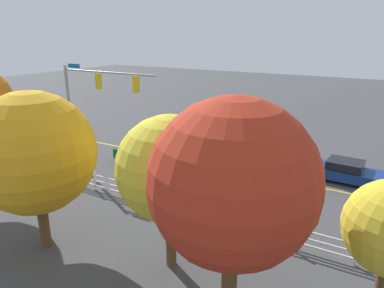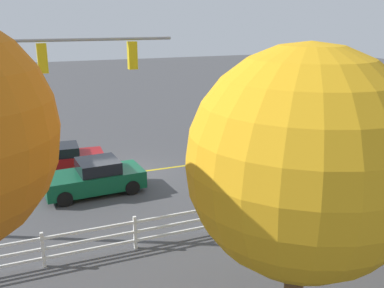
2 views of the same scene
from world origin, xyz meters
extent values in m
plane|color=#444447|center=(0.00, 0.00, 0.00)|extent=(120.00, 120.00, 0.00)
cube|color=gold|center=(-4.00, 0.00, 0.00)|extent=(28.00, 0.16, 0.01)
cylinder|color=gray|center=(2.73, 4.04, 6.64)|extent=(7.67, 0.12, 0.12)
cube|color=gold|center=(3.51, 4.04, 6.04)|extent=(0.32, 0.28, 1.00)
sphere|color=red|center=(3.51, 3.89, 6.36)|extent=(0.17, 0.17, 0.17)
sphere|color=orange|center=(3.51, 3.89, 6.04)|extent=(0.17, 0.17, 0.17)
sphere|color=#148C19|center=(3.51, 3.89, 5.72)|extent=(0.17, 0.17, 0.17)
cube|color=gold|center=(0.37, 4.04, 6.04)|extent=(0.32, 0.28, 1.00)
sphere|color=red|center=(0.37, 3.89, 6.36)|extent=(0.17, 0.17, 0.17)
sphere|color=orange|center=(0.37, 3.89, 6.04)|extent=(0.17, 0.17, 0.17)
sphere|color=#148C19|center=(0.37, 3.89, 5.72)|extent=(0.17, 0.17, 0.17)
cube|color=maroon|center=(2.64, -1.78, 0.51)|extent=(4.16, 1.99, 0.58)
cube|color=black|center=(2.84, -1.79, 1.04)|extent=(2.13, 1.70, 0.48)
cylinder|color=black|center=(1.21, -2.53, 0.32)|extent=(0.65, 0.25, 0.64)
cylinder|color=black|center=(1.30, -0.88, 0.32)|extent=(0.65, 0.25, 0.64)
cylinder|color=black|center=(3.98, -2.68, 0.32)|extent=(0.65, 0.25, 0.64)
cylinder|color=black|center=(4.07, -1.03, 0.32)|extent=(0.65, 0.25, 0.64)
cube|color=navy|center=(-11.64, -1.83, 0.53)|extent=(4.43, 2.14, 0.62)
cube|color=black|center=(-11.43, -1.84, 1.10)|extent=(2.19, 1.83, 0.52)
cylinder|color=black|center=(-13.16, -2.66, 0.32)|extent=(0.65, 0.25, 0.64)
cylinder|color=black|center=(-13.07, -0.86, 0.32)|extent=(0.65, 0.25, 0.64)
cylinder|color=black|center=(-10.21, -2.81, 0.32)|extent=(0.65, 0.25, 0.64)
cylinder|color=black|center=(-10.12, -1.01, 0.32)|extent=(0.65, 0.25, 0.64)
cube|color=#0C4C2D|center=(1.70, 1.84, 0.59)|extent=(4.29, 2.13, 0.74)
cube|color=black|center=(1.49, 1.83, 1.22)|extent=(1.79, 1.80, 0.52)
cylinder|color=black|center=(3.08, 2.81, 0.32)|extent=(0.65, 0.25, 0.64)
cylinder|color=black|center=(3.17, 1.03, 0.32)|extent=(0.65, 0.25, 0.64)
cylinder|color=black|center=(0.23, 2.66, 0.32)|extent=(0.65, 0.25, 0.64)
cylinder|color=black|center=(0.33, 0.88, 0.32)|extent=(0.65, 0.25, 0.64)
cube|color=silver|center=(-6.90, 1.81, 0.53)|extent=(4.13, 1.84, 0.62)
cube|color=black|center=(-7.10, 1.81, 1.07)|extent=(2.04, 1.63, 0.48)
cylinder|color=black|center=(-5.49, 2.62, 0.32)|extent=(0.64, 0.23, 0.64)
cylinder|color=black|center=(-5.52, 0.96, 0.32)|extent=(0.64, 0.23, 0.64)
cylinder|color=black|center=(-8.28, 2.66, 0.32)|extent=(0.64, 0.23, 0.64)
cylinder|color=black|center=(-8.31, 1.00, 0.32)|extent=(0.64, 0.23, 0.64)
cube|color=white|center=(-7.33, 7.17, 0.57)|extent=(0.10, 0.10, 1.15)
cube|color=white|center=(-4.44, 7.17, 0.57)|extent=(0.10, 0.10, 1.15)
cube|color=white|center=(-1.56, 7.17, 0.57)|extent=(0.10, 0.10, 1.15)
cube|color=white|center=(1.33, 7.17, 0.57)|extent=(0.10, 0.10, 1.15)
cube|color=white|center=(4.22, 7.17, 0.57)|extent=(0.10, 0.10, 1.15)
cube|color=white|center=(-3.00, 7.17, 0.95)|extent=(26.00, 0.06, 0.09)
cube|color=white|center=(-3.00, 7.17, 0.60)|extent=(26.00, 0.06, 0.09)
cube|color=white|center=(-3.00, 7.17, 0.28)|extent=(26.00, 0.06, 0.09)
sphere|color=gold|center=(-1.05, 12.55, 4.38)|extent=(5.11, 5.11, 5.11)
camera|label=1|loc=(-13.55, 21.10, 9.07)|focal=33.03mm
camera|label=2|loc=(4.57, 19.85, 7.37)|focal=40.82mm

